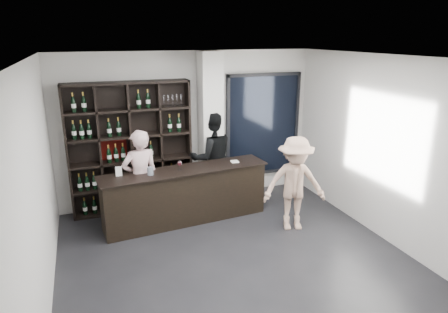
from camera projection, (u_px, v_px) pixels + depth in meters
name	position (u px, v px, depth m)	size (l,w,h in m)	color
floor	(242.00, 269.00, 5.67)	(5.00, 5.50, 0.01)	black
wine_shelf	(131.00, 148.00, 7.25)	(2.20, 0.35, 2.40)	black
structural_column	(211.00, 129.00, 7.57)	(0.40, 0.40, 2.90)	silver
glass_panel	(263.00, 125.00, 8.17)	(1.60, 0.08, 2.10)	black
tasting_counter	(186.00, 195.00, 6.98)	(2.94, 0.62, 0.96)	black
taster_pink	(141.00, 179.00, 6.72)	(0.62, 0.41, 1.70)	#C8A3A3
taster_black	(211.00, 158.00, 7.66)	(0.89, 0.69, 1.82)	black
customer	(295.00, 184.00, 6.62)	(1.04, 0.60, 1.61)	tan
wine_glass	(180.00, 165.00, 6.77)	(0.08, 0.08, 0.19)	white
spit_cup	(150.00, 171.00, 6.55)	(0.10, 0.10, 0.13)	silver
napkin_stack	(235.00, 162.00, 7.23)	(0.13, 0.13, 0.02)	white
card_stand	(119.00, 171.00, 6.51)	(0.10, 0.05, 0.15)	white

